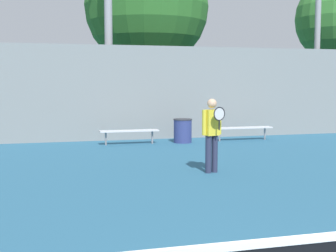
# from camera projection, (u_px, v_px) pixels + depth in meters

# --- Properties ---
(tennis_player) EXTENTS (0.51, 0.46, 1.71)m
(tennis_player) POSITION_uv_depth(u_px,v_px,m) (212.00, 131.00, 10.70)
(tennis_player) COLOR #282D47
(tennis_player) RESTS_ON ground_plane
(bench_courtside_near) EXTENTS (2.19, 0.40, 0.48)m
(bench_courtside_near) POSITION_uv_depth(u_px,v_px,m) (243.00, 128.00, 16.68)
(bench_courtside_near) COLOR silver
(bench_courtside_near) RESTS_ON ground_plane
(bench_courtside_far) EXTENTS (1.97, 0.40, 0.48)m
(bench_courtside_far) POSITION_uv_depth(u_px,v_px,m) (129.00, 131.00, 15.62)
(bench_courtside_far) COLOR silver
(bench_courtside_far) RESTS_ON ground_plane
(light_pole_far_right) EXTENTS (0.90, 0.60, 9.10)m
(light_pole_far_right) POSITION_uv_depth(u_px,v_px,m) (318.00, 2.00, 19.62)
(light_pole_far_right) COLOR #939399
(light_pole_far_right) RESTS_ON ground_plane
(trash_bin) EXTENTS (0.65, 0.65, 0.83)m
(trash_bin) POSITION_uv_depth(u_px,v_px,m) (183.00, 131.00, 16.09)
(trash_bin) COLOR navy
(trash_bin) RESTS_ON ground_plane
(back_fence) EXTENTS (32.76, 0.06, 3.39)m
(back_fence) POSITION_uv_depth(u_px,v_px,m) (109.00, 93.00, 16.59)
(back_fence) COLOR gray
(back_fence) RESTS_ON ground_plane
(tree_green_broad) EXTENTS (5.68, 5.68, 8.37)m
(tree_green_broad) POSITION_uv_depth(u_px,v_px,m) (147.00, 7.00, 21.42)
(tree_green_broad) COLOR brown
(tree_green_broad) RESTS_ON ground_plane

